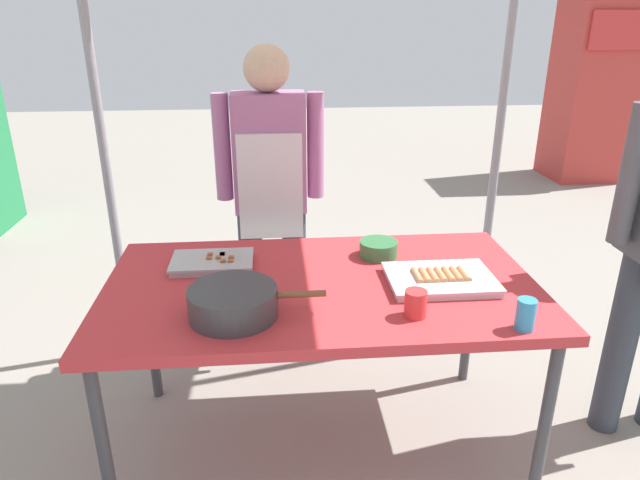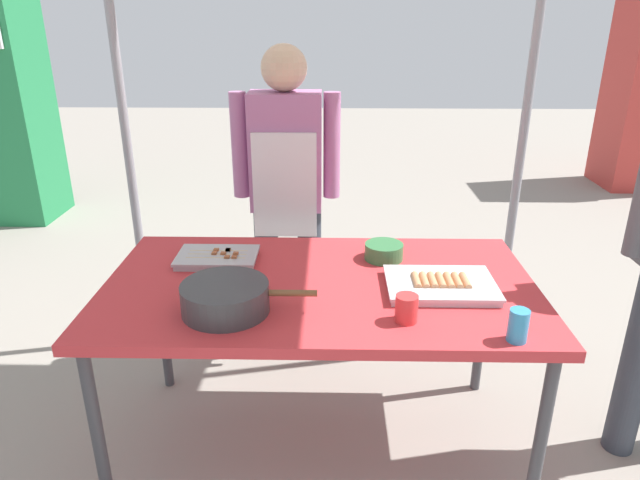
{
  "view_description": "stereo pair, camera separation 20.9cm",
  "coord_description": "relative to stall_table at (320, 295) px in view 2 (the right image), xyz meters",
  "views": [
    {
      "loc": [
        -0.17,
        -1.89,
        1.68
      ],
      "look_at": [
        0.0,
        0.05,
        0.9
      ],
      "focal_mm": 31.77,
      "sensor_mm": 36.0,
      "label": 1
    },
    {
      "loc": [
        0.04,
        -1.89,
        1.68
      ],
      "look_at": [
        0.0,
        0.05,
        0.9
      ],
      "focal_mm": 31.77,
      "sensor_mm": 36.0,
      "label": 2
    }
  ],
  "objects": [
    {
      "name": "ground_plane",
      "position": [
        0.0,
        0.0,
        -0.7
      ],
      "size": [
        18.0,
        18.0,
        0.0
      ],
      "primitive_type": "plane",
      "color": "gray"
    },
    {
      "name": "stall_table",
      "position": [
        0.0,
        0.0,
        0.0
      ],
      "size": [
        1.6,
        0.9,
        0.75
      ],
      "color": "#C63338",
      "rests_on": "ground"
    },
    {
      "name": "tray_grilled_sausages",
      "position": [
        0.44,
        -0.05,
        0.07
      ],
      "size": [
        0.39,
        0.29,
        0.05
      ],
      "color": "silver",
      "rests_on": "stall_table"
    },
    {
      "name": "tray_meat_skewers",
      "position": [
        -0.41,
        0.18,
        0.07
      ],
      "size": [
        0.32,
        0.21,
        0.04
      ],
      "color": "#ADADB2",
      "rests_on": "stall_table"
    },
    {
      "name": "cooking_wok",
      "position": [
        -0.31,
        -0.22,
        0.11
      ],
      "size": [
        0.45,
        0.29,
        0.1
      ],
      "color": "#38383A",
      "rests_on": "stall_table"
    },
    {
      "name": "condiment_bowl",
      "position": [
        0.26,
        0.22,
        0.09
      ],
      "size": [
        0.16,
        0.16,
        0.07
      ],
      "primitive_type": "cylinder",
      "color": "#33723F",
      "rests_on": "stall_table"
    },
    {
      "name": "drink_cup_near_edge",
      "position": [
        0.61,
        -0.39,
        0.11
      ],
      "size": [
        0.06,
        0.06,
        0.1
      ],
      "primitive_type": "cylinder",
      "color": "#338CBF",
      "rests_on": "stall_table"
    },
    {
      "name": "drink_cup_by_wok",
      "position": [
        0.29,
        -0.28,
        0.1
      ],
      "size": [
        0.07,
        0.07,
        0.09
      ],
      "primitive_type": "cylinder",
      "color": "red",
      "rests_on": "stall_table"
    },
    {
      "name": "vendor_woman",
      "position": [
        -0.18,
        0.77,
        0.22
      ],
      "size": [
        0.52,
        0.23,
        1.56
      ],
      "rotation": [
        0.0,
        0.0,
        3.14
      ],
      "color": "#333842",
      "rests_on": "ground"
    }
  ]
}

